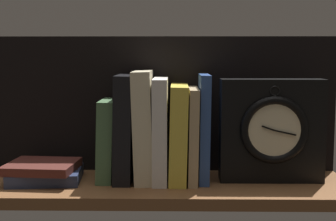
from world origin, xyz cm
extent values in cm
cube|color=brown|center=(0.00, 0.00, -1.25)|extent=(83.74, 24.67, 2.50)
cube|color=black|center=(0.00, 11.74, 16.27)|extent=(83.74, 1.20, 32.54)
cube|color=#476B44|center=(-11.96, 2.87, 9.04)|extent=(4.09, 12.31, 18.18)
cube|color=black|center=(-8.00, 2.87, 11.85)|extent=(4.37, 14.82, 23.78)
cube|color=beige|center=(-3.72, 2.87, 12.29)|extent=(4.81, 15.10, 24.69)
cube|color=silver|center=(0.23, 2.87, 11.49)|extent=(3.25, 16.18, 23.00)
cube|color=gold|center=(4.03, 2.87, 10.72)|extent=(4.28, 16.53, 21.52)
cube|color=tan|center=(7.28, 2.87, 10.40)|extent=(2.36, 16.04, 20.84)
cube|color=#2D4C8E|center=(9.72, 2.87, 11.92)|extent=(2.46, 13.30, 23.85)
cube|color=black|center=(24.76, 2.05, 11.44)|extent=(22.87, 5.65, 22.87)
torus|color=black|center=(24.76, -1.17, 11.99)|extent=(14.85, 1.82, 14.85)
cylinder|color=beige|center=(24.76, -1.17, 11.99)|extent=(11.98, 0.60, 11.98)
cube|color=black|center=(23.37, -1.67, 12.46)|extent=(2.87, 0.30, 1.24)
cube|color=black|center=(27.05, -1.67, 11.49)|extent=(4.65, 0.30, 1.28)
torus|color=black|center=(24.76, -0.77, 20.41)|extent=(2.44, 0.44, 2.44)
cube|color=#232D4C|center=(-25.71, 0.94, 1.29)|extent=(16.53, 14.61, 2.58)
cube|color=#471E19|center=(-26.27, 0.29, 3.50)|extent=(15.73, 14.00, 1.85)
camera|label=1|loc=(3.42, -103.38, 28.16)|focal=51.05mm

